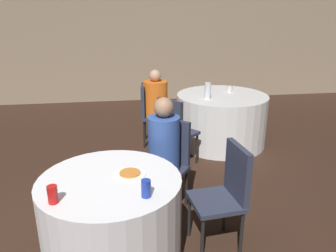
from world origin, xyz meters
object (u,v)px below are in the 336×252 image
(table_far, at_px, (221,119))
(chair_near_east, at_px, (227,188))
(person_blue_shirt, at_px, (160,160))
(pizza_plate_near, at_px, (130,173))
(bottle_far, at_px, (208,91))
(person_orange_shirt, at_px, (160,107))
(chair_near_northeast, at_px, (168,157))
(soda_can_blue, at_px, (146,188))
(chair_far_southwest, at_px, (174,127))
(table_near, at_px, (112,223))
(soda_can_red, at_px, (53,195))
(chair_far_west, at_px, (149,109))

(table_far, height_order, chair_near_east, chair_near_east)
(person_blue_shirt, height_order, pizza_plate_near, person_blue_shirt)
(bottle_far, bearing_deg, person_orange_shirt, 155.11)
(chair_near_northeast, distance_m, soda_can_blue, 1.13)
(chair_near_northeast, bearing_deg, pizza_plate_near, 96.45)
(chair_near_east, relative_size, chair_far_southwest, 1.00)
(table_near, relative_size, chair_near_northeast, 1.17)
(person_orange_shirt, height_order, soda_can_blue, person_orange_shirt)
(person_blue_shirt, relative_size, person_orange_shirt, 1.04)
(chair_near_east, height_order, soda_can_blue, chair_near_east)
(person_orange_shirt, relative_size, soda_can_red, 9.33)
(chair_near_east, distance_m, chair_far_west, 2.42)
(chair_near_northeast, bearing_deg, soda_can_red, 84.62)
(soda_can_red, bearing_deg, chair_near_east, 15.84)
(chair_far_southwest, distance_m, bottle_far, 0.82)
(chair_far_southwest, height_order, chair_far_west, same)
(pizza_plate_near, bearing_deg, soda_can_blue, -73.72)
(chair_near_east, xyz_separation_m, person_blue_shirt, (-0.49, 0.53, 0.04))
(table_near, relative_size, person_blue_shirt, 0.90)
(chair_near_east, bearing_deg, table_far, -22.16)
(chair_far_southwest, relative_size, soda_can_blue, 7.51)
(chair_near_northeast, distance_m, person_orange_shirt, 1.70)
(table_near, bearing_deg, table_far, 55.95)
(chair_far_southwest, height_order, person_blue_shirt, person_blue_shirt)
(table_far, distance_m, person_orange_shirt, 0.95)
(table_far, xyz_separation_m, soda_can_blue, (-1.34, -2.64, 0.44))
(table_near, relative_size, bottle_far, 4.62)
(table_far, relative_size, chair_near_northeast, 1.46)
(person_orange_shirt, xyz_separation_m, soda_can_red, (-1.02, -2.73, 0.23))
(chair_far_west, relative_size, soda_can_blue, 7.51)
(table_near, bearing_deg, pizza_plate_near, 19.81)
(person_blue_shirt, height_order, soda_can_blue, person_blue_shirt)
(person_blue_shirt, height_order, person_orange_shirt, person_blue_shirt)
(chair_far_southwest, xyz_separation_m, bottle_far, (0.55, 0.51, 0.33))
(chair_near_northeast, distance_m, soda_can_red, 1.40)
(pizza_plate_near, xyz_separation_m, soda_can_red, (-0.50, -0.32, 0.05))
(table_far, distance_m, pizza_plate_near, 2.74)
(chair_near_east, height_order, soda_can_red, chair_near_east)
(table_near, bearing_deg, soda_can_blue, -47.90)
(soda_can_red, bearing_deg, table_far, 53.48)
(person_blue_shirt, xyz_separation_m, soda_can_blue, (-0.21, -0.91, 0.23))
(chair_near_east, height_order, chair_far_southwest, same)
(chair_near_northeast, relative_size, chair_far_west, 1.00)
(chair_far_southwest, relative_size, person_orange_shirt, 0.81)
(person_orange_shirt, height_order, bottle_far, person_orange_shirt)
(soda_can_blue, bearing_deg, chair_near_northeast, 73.83)
(chair_near_east, bearing_deg, chair_far_southwest, 0.64)
(chair_near_northeast, bearing_deg, bottle_far, -82.88)
(bottle_far, bearing_deg, soda_can_blue, -113.52)
(table_far, distance_m, chair_far_west, 1.10)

